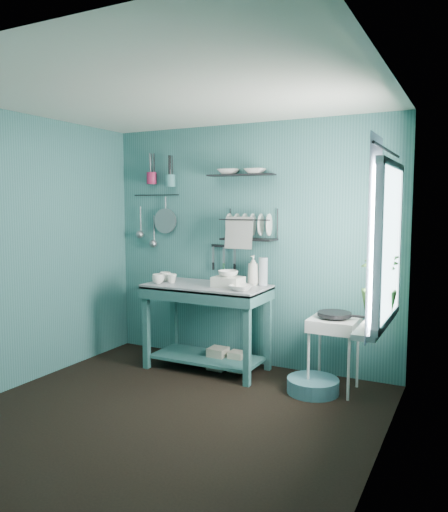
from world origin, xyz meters
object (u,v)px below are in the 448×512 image
at_px(mug_left, 158,279).
at_px(storage_tin_small, 237,361).
at_px(wash_tub, 228,282).
at_px(mug_right, 165,277).
at_px(mug_mid, 172,278).
at_px(utensil_cup_teal, 170,181).
at_px(work_counter, 207,327).
at_px(floor_basin, 313,386).
at_px(soap_bottle, 253,270).
at_px(utensil_cup_magenta, 152,178).
at_px(dish_rack, 249,224).
at_px(potted_plant, 379,284).
at_px(storage_tin_large, 218,358).
at_px(frying_pan, 334,314).
at_px(water_bottle, 263,271).
at_px(colander, 165,221).
at_px(hotplate_stand, 333,354).

relative_size(mug_left, storage_tin_small, 0.61).
bearing_deg(wash_tub, mug_right, 178.47).
distance_m(mug_mid, utensil_cup_teal, 1.11).
relative_size(work_counter, floor_basin, 2.66).
bearing_deg(soap_bottle, mug_right, -167.74).
xyz_separation_m(soap_bottle, utensil_cup_magenta, (-1.29, 0.11, 0.95)).
relative_size(dish_rack, potted_plant, 1.12).
height_order(work_counter, mug_left, mug_left).
distance_m(dish_rack, storage_tin_large, 1.40).
xyz_separation_m(wash_tub, utensil_cup_magenta, (-1.12, 0.33, 1.05)).
xyz_separation_m(mug_mid, frying_pan, (1.68, 0.06, -0.22)).
bearing_deg(mug_mid, frying_pan, 2.01).
height_order(storage_tin_small, floor_basin, storage_tin_small).
xyz_separation_m(water_bottle, storage_tin_large, (-0.42, -0.17, -0.90)).
xyz_separation_m(water_bottle, colander, (-1.24, 0.12, 0.48)).
height_order(soap_bottle, potted_plant, potted_plant).
height_order(wash_tub, utensil_cup_teal, utensil_cup_teal).
relative_size(water_bottle, floor_basin, 0.61).
xyz_separation_m(mug_left, utensil_cup_teal, (-0.15, 0.47, 1.02)).
distance_m(mug_right, utensil_cup_magenta, 1.16).
bearing_deg(hotplate_stand, dish_rack, 173.25).
height_order(work_counter, utensil_cup_teal, utensil_cup_teal).
distance_m(potted_plant, storage_tin_large, 1.99).
bearing_deg(dish_rack, work_counter, -145.72).
bearing_deg(mug_left, work_counter, 18.43).
height_order(hotplate_stand, storage_tin_large, hotplate_stand).
distance_m(frying_pan, storage_tin_large, 1.34).
bearing_deg(storage_tin_large, potted_plant, -17.89).
relative_size(utensil_cup_teal, potted_plant, 0.27).
xyz_separation_m(utensil_cup_teal, storage_tin_small, (0.93, -0.23, -1.83)).
xyz_separation_m(mug_right, soap_bottle, (0.92, 0.20, 0.10)).
distance_m(mug_right, hotplate_stand, 1.89).
relative_size(wash_tub, dish_rack, 0.51).
distance_m(mug_right, storage_tin_large, 1.01).
bearing_deg(colander, utensil_cup_teal, -17.87).
bearing_deg(mug_left, storage_tin_large, 19.90).
xyz_separation_m(storage_tin_large, floor_basin, (1.06, -0.19, -0.04)).
bearing_deg(wash_tub, storage_tin_large, 154.98).
bearing_deg(floor_basin, storage_tin_large, 169.66).
relative_size(soap_bottle, storage_tin_large, 1.36).
distance_m(mug_mid, storage_tin_small, 1.07).
bearing_deg(floor_basin, work_counter, 172.96).
bearing_deg(wash_tub, utensil_cup_teal, 159.25).
xyz_separation_m(frying_pan, utensil_cup_magenta, (-2.18, 0.31, 1.27)).
xyz_separation_m(work_counter, potted_plant, (1.76, -0.49, 0.64)).
bearing_deg(mug_right, wash_tub, -1.53).
bearing_deg(colander, utensil_cup_magenta, -169.10).
bearing_deg(utensil_cup_magenta, floor_basin, -12.61).
distance_m(water_bottle, storage_tin_small, 0.95).
height_order(utensil_cup_magenta, utensil_cup_teal, utensil_cup_magenta).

